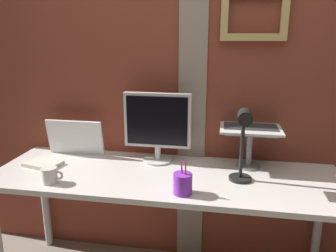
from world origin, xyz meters
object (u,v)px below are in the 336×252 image
pen_cup (183,184)px  coffee_mug (50,175)px  desk_lamp (243,138)px  monitor (157,124)px  laptop (250,116)px  whiteboard_panel (75,138)px

pen_cup → coffee_mug: (-0.69, 0.00, -0.01)m
desk_lamp → pen_cup: desk_lamp is taller
coffee_mug → monitor: bearing=39.5°
monitor → desk_lamp: monitor is taller
laptop → whiteboard_panel: (-1.08, -0.06, -0.17)m
laptop → coffee_mug: laptop is taller
whiteboard_panel → monitor: bearing=-2.1°
desk_lamp → pen_cup: bearing=-150.5°
desk_lamp → coffee_mug: size_ratio=3.44×
desk_lamp → pen_cup: 0.38m
laptop → desk_lamp: bearing=-99.2°
laptop → desk_lamp: size_ratio=0.85×
desk_lamp → whiteboard_panel: bearing=165.7°
pen_cup → coffee_mug: 0.69m
monitor → pen_cup: (0.21, -0.40, -0.18)m
laptop → whiteboard_panel: laptop is taller
monitor → pen_cup: 0.49m
laptop → whiteboard_panel: bearing=-176.7°
desk_lamp → coffee_mug: desk_lamp is taller
desk_lamp → laptop: bearing=80.8°
laptop → coffee_mug: size_ratio=2.93×
laptop → whiteboard_panel: size_ratio=0.93×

